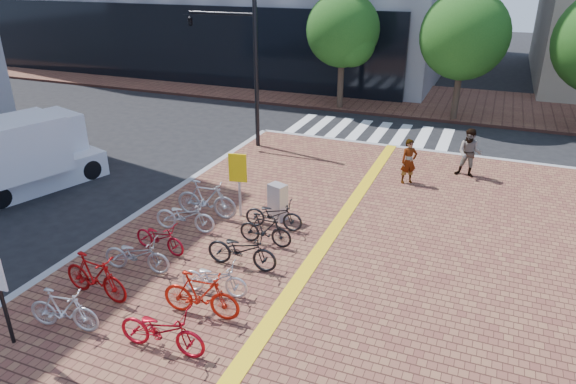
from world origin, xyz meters
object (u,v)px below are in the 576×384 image
at_px(bike_7, 201,295).
at_px(traffic_light_pole, 225,47).
at_px(pedestrian_a, 409,161).
at_px(pedestrian_b, 469,153).
at_px(bike_1, 95,276).
at_px(bike_5, 207,199).
at_px(bike_8, 214,278).
at_px(bike_9, 242,250).
at_px(bike_6, 162,330).
at_px(bike_2, 137,255).
at_px(bike_4, 185,216).
at_px(bike_0, 63,310).
at_px(yellow_sign, 238,174).
at_px(bike_3, 160,237).
at_px(bike_11, 274,214).
at_px(box_truck, 28,154).
at_px(bike_10, 265,230).
at_px(utility_box, 278,202).

distance_m(bike_7, traffic_light_pole, 12.74).
height_order(pedestrian_a, pedestrian_b, pedestrian_b).
bearing_deg(traffic_light_pole, bike_1, -77.16).
bearing_deg(bike_5, bike_1, 172.64).
xyz_separation_m(bike_8, bike_9, (0.06, 1.31, 0.07)).
bearing_deg(bike_6, bike_7, -9.69).
bearing_deg(bike_2, bike_4, -7.44).
height_order(bike_6, bike_8, bike_6).
relative_size(bike_1, pedestrian_b, 1.03).
xyz_separation_m(bike_0, yellow_sign, (0.97, 6.19, 0.92)).
bearing_deg(bike_7, bike_8, 4.43).
height_order(bike_4, yellow_sign, yellow_sign).
height_order(bike_3, pedestrian_a, pedestrian_a).
bearing_deg(bike_11, traffic_light_pole, 30.92).
xyz_separation_m(bike_9, box_truck, (-9.35, 2.17, 0.60)).
height_order(bike_2, bike_3, bike_2).
distance_m(bike_6, yellow_sign, 6.19).
relative_size(bike_2, bike_8, 1.07).
bearing_deg(bike_8, box_truck, 62.66).
height_order(bike_3, bike_5, bike_5).
bearing_deg(bike_6, bike_5, 18.44).
height_order(bike_11, box_truck, box_truck).
bearing_deg(bike_5, bike_2, 174.53).
distance_m(bike_6, bike_10, 4.65).
relative_size(bike_2, bike_5, 0.90).
relative_size(bike_0, pedestrian_b, 0.90).
distance_m(bike_8, traffic_light_pole, 12.00).
distance_m(bike_3, bike_5, 2.31).
height_order(bike_2, yellow_sign, yellow_sign).
xyz_separation_m(bike_4, utility_box, (2.18, 1.70, 0.09)).
height_order(bike_9, pedestrian_b, pedestrian_b).
xyz_separation_m(bike_11, traffic_light_pole, (-5.04, 6.72, 3.61)).
bearing_deg(bike_6, bike_2, 42.37).
height_order(bike_1, yellow_sign, yellow_sign).
xyz_separation_m(bike_0, traffic_light_pole, (-2.77, 12.55, 3.58)).
bearing_deg(bike_6, traffic_light_pole, 18.85).
bearing_deg(bike_5, utility_box, -76.17).
bearing_deg(bike_0, bike_7, -68.21).
xyz_separation_m(bike_7, bike_10, (-0.01, 3.39, -0.08)).
xyz_separation_m(bike_0, bike_7, (2.44, 1.47, 0.06)).
bearing_deg(bike_2, bike_6, -142.95).
bearing_deg(utility_box, bike_10, -79.00).
xyz_separation_m(bike_5, bike_9, (2.29, -2.17, -0.09)).
bearing_deg(bike_3, yellow_sign, -14.86).
bearing_deg(bike_4, bike_1, 169.94).
distance_m(bike_10, box_truck, 9.49).
bearing_deg(bike_1, pedestrian_a, -24.76).
distance_m(bike_0, bike_2, 2.45).
xyz_separation_m(pedestrian_a, pedestrian_b, (1.91, 1.43, 0.10)).
height_order(bike_5, box_truck, box_truck).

